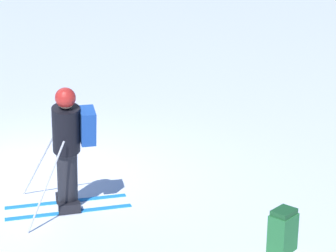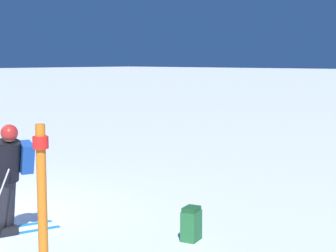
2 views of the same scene
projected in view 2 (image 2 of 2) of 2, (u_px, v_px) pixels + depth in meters
skier at (9, 174)px, 8.27m from camera, size 1.33×1.69×1.74m
spare_backpack at (191, 224)px, 8.16m from camera, size 0.29×0.35×0.50m
trail_marker at (43, 239)px, 4.64m from camera, size 0.13×0.13×2.11m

